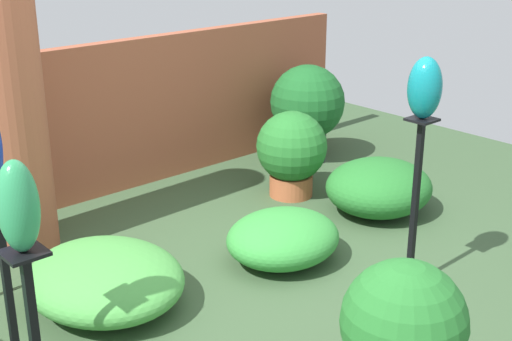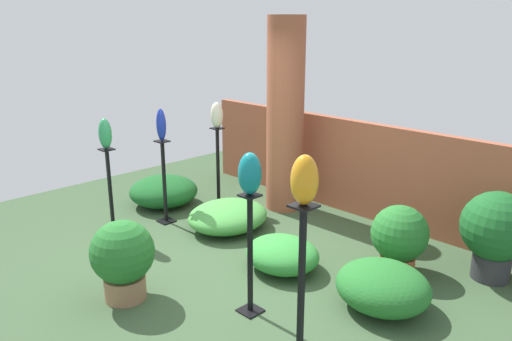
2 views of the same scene
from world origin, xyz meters
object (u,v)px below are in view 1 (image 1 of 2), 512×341
potted_plant_near_pillar (403,331)px  brick_pillar (2,68)px  art_vase_jade (18,207)px  potted_plant_mid_right (307,107)px  potted_plant_front_left (292,151)px  pedestal_cobalt (9,301)px  pedestal_teal (414,214)px  art_vase_teal (425,88)px

potted_plant_near_pillar → brick_pillar: bearing=101.6°
brick_pillar → art_vase_jade: bearing=-111.9°
potted_plant_near_pillar → potted_plant_mid_right: bearing=51.4°
potted_plant_mid_right → potted_plant_front_left: potted_plant_mid_right is taller
pedestal_cobalt → potted_plant_front_left: bearing=18.4°
pedestal_teal → potted_plant_front_left: (0.55, 1.66, -0.12)m
pedestal_cobalt → potted_plant_front_left: 3.06m
brick_pillar → pedestal_teal: brick_pillar is taller
art_vase_jade → brick_pillar: bearing=68.1°
pedestal_cobalt → potted_plant_near_pillar: pedestal_cobalt is taller
art_vase_teal → potted_plant_mid_right: art_vase_teal is taller
potted_plant_front_left → pedestal_teal: bearing=-108.2°
pedestal_cobalt → potted_plant_near_pillar: (1.33, -1.40, -0.07)m
brick_pillar → potted_plant_front_left: brick_pillar is taller
pedestal_teal → pedestal_cobalt: size_ratio=1.03×
brick_pillar → potted_plant_mid_right: bearing=-0.3°
pedestal_teal → art_vase_teal: (0.00, -0.00, 0.81)m
pedestal_cobalt → art_vase_teal: bearing=-16.5°
brick_pillar → art_vase_teal: 2.77m
brick_pillar → potted_plant_mid_right: (2.94, -0.02, -0.79)m
pedestal_teal → potted_plant_mid_right: bearing=59.5°
pedestal_cobalt → art_vase_jade: (-0.17, -0.69, 0.78)m
art_vase_teal → brick_pillar: bearing=126.0°
art_vase_teal → potted_plant_near_pillar: size_ratio=0.47×
pedestal_teal → potted_plant_mid_right: size_ratio=1.22×
brick_pillar → pedestal_teal: 2.89m
art_vase_teal → pedestal_cobalt: bearing=163.5°
pedestal_teal → pedestal_cobalt: bearing=163.5°
pedestal_teal → art_vase_teal: 0.81m
brick_pillar → potted_plant_front_left: bearing=-15.0°
potted_plant_near_pillar → potted_plant_front_left: bearing=56.4°
pedestal_teal → potted_plant_mid_right: (1.31, 2.23, 0.02)m
pedestal_cobalt → potted_plant_mid_right: pedestal_cobalt is taller
brick_pillar → potted_plant_front_left: (2.17, -0.58, -0.93)m
pedestal_cobalt → art_vase_jade: size_ratio=3.01×
potted_plant_mid_right → pedestal_cobalt: bearing=-157.4°
brick_pillar → pedestal_cobalt: bearing=-115.2°
potted_plant_mid_right → potted_plant_front_left: size_ratio=1.27×
art_vase_jade → potted_plant_mid_right: 4.49m
pedestal_teal → art_vase_jade: art_vase_jade is taller
potted_plant_mid_right → potted_plant_near_pillar: size_ratio=1.19×
brick_pillar → pedestal_cobalt: 1.89m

